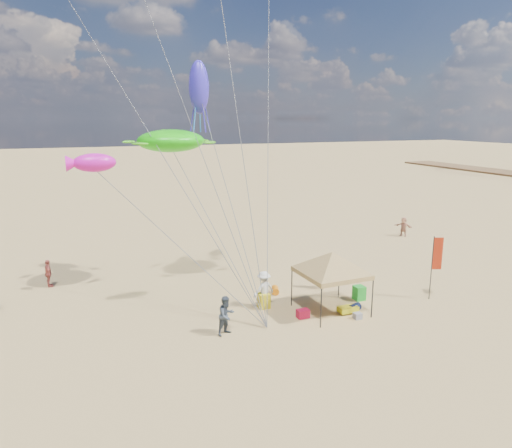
% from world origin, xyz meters
% --- Properties ---
extents(ground, '(280.00, 280.00, 0.00)m').
position_xyz_m(ground, '(0.00, 0.00, 0.00)').
color(ground, tan).
rests_on(ground, ground).
extents(canopy_tent, '(5.36, 5.36, 3.30)m').
position_xyz_m(canopy_tent, '(2.94, 1.10, 2.75)').
color(canopy_tent, black).
rests_on(canopy_tent, ground).
extents(feather_flag, '(0.46, 0.21, 3.21)m').
position_xyz_m(feather_flag, '(8.42, 0.53, 2.14)').
color(feather_flag, black).
rests_on(feather_flag, ground).
extents(cooler_red, '(0.54, 0.38, 0.38)m').
position_xyz_m(cooler_red, '(1.44, 0.94, 0.19)').
color(cooler_red, '#AE0D2F').
rests_on(cooler_red, ground).
extents(cooler_blue, '(0.54, 0.38, 0.38)m').
position_xyz_m(cooler_blue, '(5.18, 4.27, 0.19)').
color(cooler_blue, '#1716B6').
rests_on(cooler_blue, ground).
extents(bag_navy, '(0.69, 0.54, 0.36)m').
position_xyz_m(bag_navy, '(3.99, 0.69, 0.18)').
color(bag_navy, black).
rests_on(bag_navy, ground).
extents(bag_orange, '(0.54, 0.69, 0.36)m').
position_xyz_m(bag_orange, '(1.51, 4.11, 0.18)').
color(bag_orange, orange).
rests_on(bag_orange, ground).
extents(chair_green, '(0.50, 0.50, 0.70)m').
position_xyz_m(chair_green, '(5.00, 1.82, 0.35)').
color(chair_green, '#1B9524').
rests_on(chair_green, ground).
extents(chair_yellow, '(0.50, 0.50, 0.70)m').
position_xyz_m(chair_yellow, '(0.25, 2.64, 0.35)').
color(chair_yellow, gold).
rests_on(chair_yellow, ground).
extents(crate_grey, '(0.34, 0.30, 0.28)m').
position_xyz_m(crate_grey, '(3.64, -0.09, 0.14)').
color(crate_grey, gray).
rests_on(crate_grey, ground).
extents(beach_cart, '(0.90, 0.50, 0.24)m').
position_xyz_m(beach_cart, '(3.58, 0.61, 0.20)').
color(beach_cart, gold).
rests_on(beach_cart, ground).
extents(person_near_a, '(0.76, 0.73, 1.76)m').
position_xyz_m(person_near_a, '(4.14, 3.84, 0.88)').
color(person_near_a, '#A0865B').
rests_on(person_near_a, ground).
extents(person_near_b, '(0.99, 0.91, 1.66)m').
position_xyz_m(person_near_b, '(-2.26, 0.64, 0.83)').
color(person_near_b, '#39434E').
rests_on(person_near_b, ground).
extents(person_near_c, '(1.24, 0.88, 1.73)m').
position_xyz_m(person_near_c, '(0.31, 2.78, 0.87)').
color(person_near_c, silver).
rests_on(person_near_c, ground).
extents(person_far_a, '(0.51, 0.92, 1.49)m').
position_xyz_m(person_far_a, '(-9.22, 9.46, 0.75)').
color(person_far_a, '#A74B40').
rests_on(person_far_a, ground).
extents(person_far_c, '(1.10, 1.40, 1.48)m').
position_xyz_m(person_far_c, '(15.42, 11.44, 0.74)').
color(person_far_c, tan).
rests_on(person_far_c, ground).
extents(turtle_kite, '(4.05, 3.67, 1.11)m').
position_xyz_m(turtle_kite, '(-2.99, 6.85, 7.65)').
color(turtle_kite, '#1BC70B').
rests_on(turtle_kite, ground).
extents(fish_kite, '(1.82, 1.09, 0.76)m').
position_xyz_m(fish_kite, '(-6.79, 3.71, 6.98)').
color(fish_kite, '#D511AB').
rests_on(fish_kite, ground).
extents(squid_kite, '(1.18, 1.18, 2.71)m').
position_xyz_m(squid_kite, '(-1.18, 8.01, 10.30)').
color(squid_kite, '#372BCB').
rests_on(squid_kite, ground).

